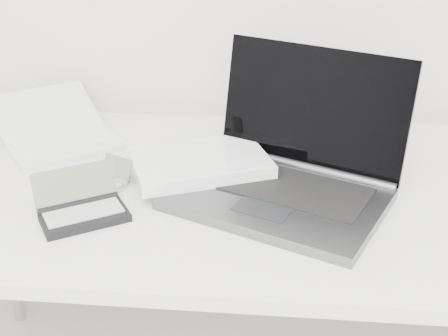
# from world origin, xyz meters

# --- Properties ---
(desk) EXTENTS (1.60, 0.80, 0.73)m
(desk) POSITION_xyz_m (0.00, 1.55, 0.68)
(desk) COLOR white
(desk) RESTS_ON ground
(laptop_large) EXTENTS (0.63, 0.50, 0.29)m
(laptop_large) POSITION_xyz_m (0.05, 1.54, 0.78)
(laptop_large) COLOR #585A5D
(laptop_large) RESTS_ON desk
(netbook_open_white) EXTENTS (0.41, 0.42, 0.09)m
(netbook_open_white) POSITION_xyz_m (-0.47, 1.73, 0.75)
(netbook_open_white) COLOR white
(netbook_open_white) RESTS_ON desk
(pda_silver) EXTENTS (0.10, 0.10, 0.06)m
(pda_silver) POSITION_xyz_m (-0.28, 1.52, 0.74)
(pda_silver) COLOR silver
(pda_silver) RESTS_ON desk
(palmtop_charcoal) EXTENTS (0.21, 0.19, 0.09)m
(palmtop_charcoal) POSITION_xyz_m (-0.31, 1.38, 0.75)
(palmtop_charcoal) COLOR black
(palmtop_charcoal) RESTS_ON desk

